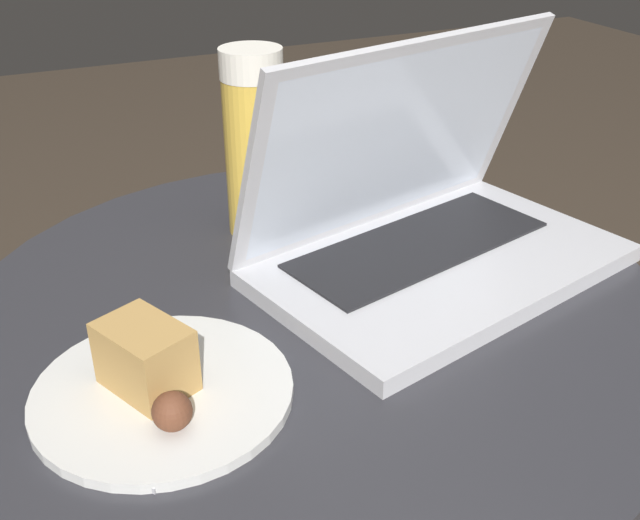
% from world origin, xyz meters
% --- Properties ---
extents(table, '(0.69, 0.69, 0.50)m').
position_xyz_m(table, '(0.00, 0.00, 0.39)').
color(table, '#515156').
rests_on(table, ground_plane).
extents(laptop, '(0.41, 0.31, 0.23)m').
position_xyz_m(laptop, '(0.13, 0.02, 0.55)').
color(laptop, silver).
rests_on(laptop, table).
extents(beer_glass, '(0.07, 0.07, 0.21)m').
position_xyz_m(beer_glass, '(-0.00, 0.16, 0.60)').
color(beer_glass, gold).
rests_on(beer_glass, table).
extents(snack_plate, '(0.21, 0.21, 0.06)m').
position_xyz_m(snack_plate, '(-0.18, -0.08, 0.52)').
color(snack_plate, silver).
rests_on(snack_plate, table).
extents(fork, '(0.14, 0.13, 0.00)m').
position_xyz_m(fork, '(-0.13, -0.11, 0.50)').
color(fork, silver).
rests_on(fork, table).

